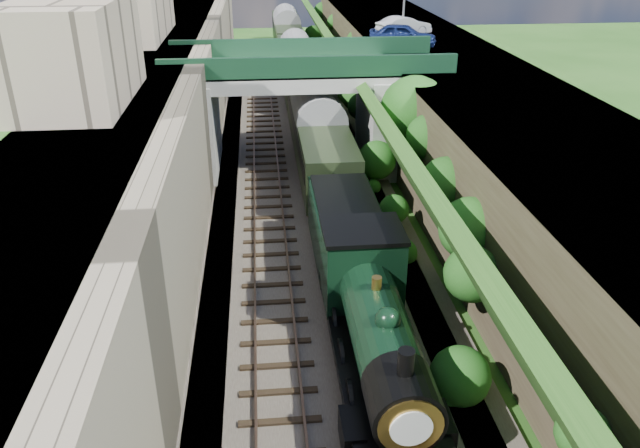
# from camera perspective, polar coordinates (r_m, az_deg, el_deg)

# --- Properties ---
(trackbed) EXTENTS (10.00, 90.00, 0.20)m
(trackbed) POSITION_cam_1_polar(r_m,az_deg,el_deg) (34.99, -1.55, 3.12)
(trackbed) COLOR #473F38
(trackbed) RESTS_ON ground
(retaining_wall) EXTENTS (1.00, 90.00, 7.00)m
(retaining_wall) POSITION_cam_1_polar(r_m,az_deg,el_deg) (33.91, -11.03, 8.01)
(retaining_wall) COLOR #756B56
(retaining_wall) RESTS_ON ground
(street_plateau_left) EXTENTS (6.00, 90.00, 7.00)m
(street_plateau_left) POSITION_cam_1_polar(r_m,az_deg,el_deg) (34.43, -16.88, 7.64)
(street_plateau_left) COLOR #262628
(street_plateau_left) RESTS_ON ground
(street_plateau_right) EXTENTS (8.00, 90.00, 6.25)m
(street_plateau_right) POSITION_cam_1_polar(r_m,az_deg,el_deg) (35.82, 13.88, 8.07)
(street_plateau_right) COLOR #262628
(street_plateau_right) RESTS_ON ground
(embankment_slope) EXTENTS (4.51, 90.71, 6.36)m
(embankment_slope) POSITION_cam_1_polar(r_m,az_deg,el_deg) (36.44, 6.00, 8.20)
(embankment_slope) COLOR #1E4714
(embankment_slope) RESTS_ON ground
(track_left) EXTENTS (2.50, 90.00, 0.20)m
(track_left) POSITION_cam_1_polar(r_m,az_deg,el_deg) (34.87, -4.84, 3.21)
(track_left) COLOR black
(track_left) RESTS_ON trackbed
(track_right) EXTENTS (2.50, 90.00, 0.20)m
(track_right) POSITION_cam_1_polar(r_m,az_deg,el_deg) (35.03, 0.40, 3.41)
(track_right) COLOR black
(track_right) RESTS_ON trackbed
(road_bridge) EXTENTS (16.00, 6.40, 7.25)m
(road_bridge) POSITION_cam_1_polar(r_m,az_deg,el_deg) (37.56, -0.62, 11.15)
(road_bridge) COLOR gray
(road_bridge) RESTS_ON ground
(building_near) EXTENTS (4.00, 8.00, 4.00)m
(building_near) POSITION_cam_1_polar(r_m,az_deg,el_deg) (27.58, -21.58, 14.46)
(building_near) COLOR gray
(building_near) RESTS_ON street_plateau_left
(tree) EXTENTS (3.60, 3.80, 6.60)m
(tree) POSITION_cam_1_polar(r_m,az_deg,el_deg) (33.61, 8.72, 10.08)
(tree) COLOR black
(tree) RESTS_ON ground
(car_blue) EXTENTS (4.67, 2.96, 1.48)m
(car_blue) POSITION_cam_1_polar(r_m,az_deg,el_deg) (42.67, 7.57, 16.74)
(car_blue) COLOR navy
(car_blue) RESTS_ON street_plateau_right
(car_silver) EXTENTS (4.25, 2.76, 1.32)m
(car_silver) POSITION_cam_1_polar(r_m,az_deg,el_deg) (47.26, 7.66, 17.52)
(car_silver) COLOR #B3B3B8
(car_silver) RESTS_ON street_plateau_right
(locomotive) EXTENTS (3.10, 10.23, 3.83)m
(locomotive) POSITION_cam_1_polar(r_m,az_deg,el_deg) (20.40, 5.11, -9.46)
(locomotive) COLOR black
(locomotive) RESTS_ON trackbed
(tender) EXTENTS (2.70, 6.00, 3.05)m
(tender) POSITION_cam_1_polar(r_m,az_deg,el_deg) (26.77, 2.30, -0.84)
(tender) COLOR black
(tender) RESTS_ON trackbed
(coach_front) EXTENTS (2.90, 18.00, 3.70)m
(coach_front) POSITION_cam_1_polar(r_m,az_deg,el_deg) (38.23, -0.23, 8.25)
(coach_front) COLOR black
(coach_front) RESTS_ON trackbed
(coach_middle) EXTENTS (2.90, 18.00, 3.70)m
(coach_middle) POSITION_cam_1_polar(r_m,az_deg,el_deg) (56.38, -2.07, 14.05)
(coach_middle) COLOR black
(coach_middle) RESTS_ON trackbed
(coach_rear) EXTENTS (2.90, 18.00, 3.70)m
(coach_rear) POSITION_cam_1_polar(r_m,az_deg,el_deg) (74.85, -3.05, 16.99)
(coach_rear) COLOR black
(coach_rear) RESTS_ON trackbed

